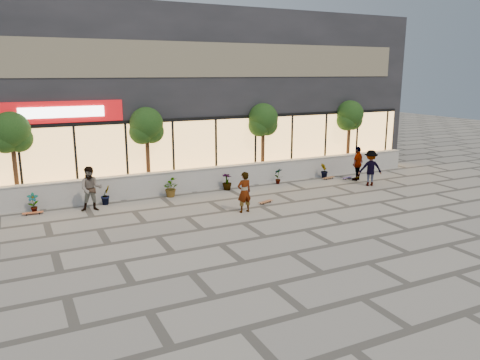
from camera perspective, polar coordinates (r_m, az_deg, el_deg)
name	(u,v)px	position (r m, az deg, el deg)	size (l,w,h in m)	color
ground	(305,230)	(16.75, 7.98, -6.03)	(80.00, 80.00, 0.00)	gray
planter_wall	(224,177)	(22.52, -1.95, 0.42)	(22.00, 0.42, 1.04)	beige
retail_building	(184,94)	(27.10, -6.86, 10.42)	(24.00, 9.17, 8.50)	black
shrub_a	(33,203)	(20.15, -23.90, -2.57)	(0.43, 0.29, 0.81)	#143611
shrub_b	(106,195)	(20.41, -16.06, -1.76)	(0.45, 0.36, 0.81)	#143611
shrub_c	(170,188)	(21.04, -8.55, -0.95)	(0.73, 0.63, 0.81)	#143611
shrub_d	(227,182)	(22.02, -1.60, -0.19)	(0.45, 0.45, 0.81)	#143611
shrub_e	(278,176)	(23.29, 4.68, 0.51)	(0.43, 0.29, 0.81)	#143611
shrub_f	(324,171)	(24.81, 10.25, 1.12)	(0.45, 0.36, 0.81)	#143611
tree_west	(12,135)	(20.90, -26.08, 4.98)	(1.60, 1.50, 3.92)	#462519
tree_midwest	(147,128)	(21.61, -11.32, 6.27)	(1.60, 1.50, 3.92)	#462519
tree_mideast	(263,122)	(23.85, 2.83, 7.11)	(1.60, 1.50, 3.92)	#462519
tree_east	(350,117)	(26.93, 13.22, 7.46)	(1.60, 1.50, 3.92)	#462519
skater_center	(244,192)	(18.41, 0.52, -1.49)	(0.60, 0.39, 1.64)	silver
skater_left	(91,189)	(19.49, -17.69, -1.04)	(0.88, 0.69, 1.81)	#928B5E
skater_right_near	(358,163)	(24.65, 14.15, 1.97)	(1.03, 0.43, 1.75)	white
skater_right_far	(370,168)	(23.64, 15.61, 1.42)	(1.13, 0.65, 1.75)	#8F381A
skateboard_center	(266,202)	(19.87, 3.15, -2.65)	(0.76, 0.43, 0.09)	brown
skateboard_left	(33,213)	(19.99, -23.93, -3.67)	(0.77, 0.22, 0.09)	#DB5929
skateboard_right_near	(329,178)	(24.74, 10.74, 0.29)	(0.80, 0.35, 0.09)	brown
skateboard_right_far	(347,178)	(24.97, 12.96, 0.29)	(0.75, 0.36, 0.09)	#594680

